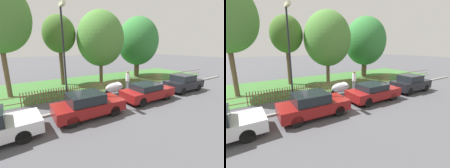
% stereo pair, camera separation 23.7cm
% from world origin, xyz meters
% --- Properties ---
extents(ground_plane, '(120.00, 120.00, 0.00)m').
position_xyz_m(ground_plane, '(0.00, 0.00, 0.00)').
color(ground_plane, '#4C4C51').
extents(kerb_stone, '(31.48, 0.20, 0.12)m').
position_xyz_m(kerb_stone, '(0.00, 0.10, 0.06)').
color(kerb_stone, gray).
rests_on(kerb_stone, ground).
extents(grass_strip, '(31.48, 7.90, 0.01)m').
position_xyz_m(grass_strip, '(0.00, 6.48, 0.01)').
color(grass_strip, '#3D7033').
rests_on(grass_strip, ground).
extents(park_fence, '(31.48, 0.05, 0.99)m').
position_xyz_m(park_fence, '(0.00, 2.54, 0.49)').
color(park_fence, brown).
rests_on(park_fence, ground).
extents(parked_car_black_saloon, '(4.04, 1.86, 1.41)m').
position_xyz_m(parked_car_black_saloon, '(-3.82, -1.17, 0.72)').
color(parked_car_black_saloon, maroon).
rests_on(parked_car_black_saloon, ground).
extents(parked_car_navy_estate, '(4.10, 1.83, 1.32)m').
position_xyz_m(parked_car_navy_estate, '(1.00, -1.13, 0.69)').
color(parked_car_navy_estate, maroon).
rests_on(parked_car_navy_estate, ground).
extents(parked_car_red_compact, '(3.79, 1.78, 1.52)m').
position_xyz_m(parked_car_red_compact, '(5.63, -1.15, 0.77)').
color(parked_car_red_compact, black).
rests_on(parked_car_red_compact, ground).
extents(covered_motorcycle, '(1.83, 0.89, 1.01)m').
position_xyz_m(covered_motorcycle, '(-0.19, 1.43, 0.61)').
color(covered_motorcycle, black).
rests_on(covered_motorcycle, ground).
extents(tree_behind_motorcycle, '(3.21, 3.21, 7.02)m').
position_xyz_m(tree_behind_motorcycle, '(-2.94, 7.28, 5.12)').
color(tree_behind_motorcycle, brown).
rests_on(tree_behind_motorcycle, ground).
extents(tree_mid_park, '(4.93, 4.93, 7.59)m').
position_xyz_m(tree_mid_park, '(0.84, 5.67, 4.74)').
color(tree_mid_park, brown).
rests_on(tree_mid_park, ground).
extents(tree_far_left, '(5.34, 5.34, 7.72)m').
position_xyz_m(tree_far_left, '(6.88, 6.55, 4.62)').
color(tree_far_left, brown).
rests_on(tree_far_left, ground).
extents(pedestrian_near_fence, '(0.42, 0.42, 1.80)m').
position_xyz_m(pedestrian_near_fence, '(1.52, 1.87, 1.02)').
color(pedestrian_near_fence, slate).
rests_on(pedestrian_near_fence, ground).
extents(street_lamp, '(0.20, 0.79, 6.31)m').
position_xyz_m(street_lamp, '(-4.47, 0.58, 3.91)').
color(street_lamp, black).
rests_on(street_lamp, ground).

